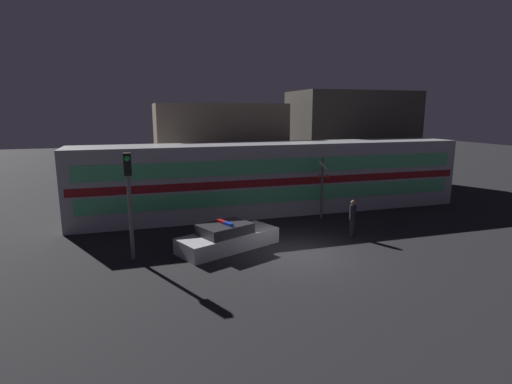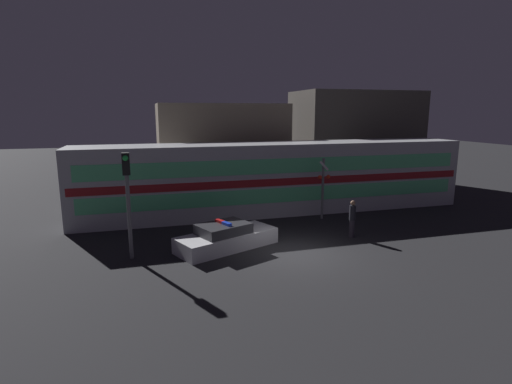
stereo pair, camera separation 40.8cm
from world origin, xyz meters
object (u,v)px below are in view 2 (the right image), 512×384
object	(u,v)px
pedestrian	(352,219)
train	(277,178)
crossing_signal_near	(323,185)
traffic_light_corner	(128,191)
police_car	(226,238)

from	to	relation	value
pedestrian	train	bearing A→B (deg)	106.82
crossing_signal_near	train	bearing A→B (deg)	129.09
crossing_signal_near	pedestrian	bearing A→B (deg)	-91.97
pedestrian	traffic_light_corner	xyz separation A→B (m)	(-10.36, -0.02, 1.92)
train	police_car	bearing A→B (deg)	-127.40
police_car	pedestrian	world-z (taller)	pedestrian
police_car	pedestrian	size ratio (longest dim) A/B	2.67
train	traffic_light_corner	world-z (taller)	traffic_light_corner
train	crossing_signal_near	distance (m)	3.06
crossing_signal_near	traffic_light_corner	bearing A→B (deg)	-160.95
traffic_light_corner	train	bearing A→B (deg)	35.04
train	pedestrian	xyz separation A→B (m)	(1.81, -5.98, -1.17)
train	crossing_signal_near	size ratio (longest dim) A/B	6.79
pedestrian	traffic_light_corner	distance (m)	10.53
train	traffic_light_corner	distance (m)	10.47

